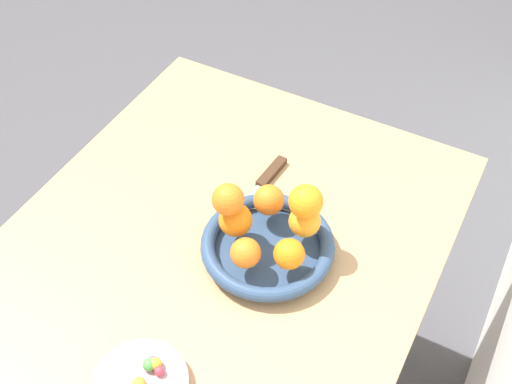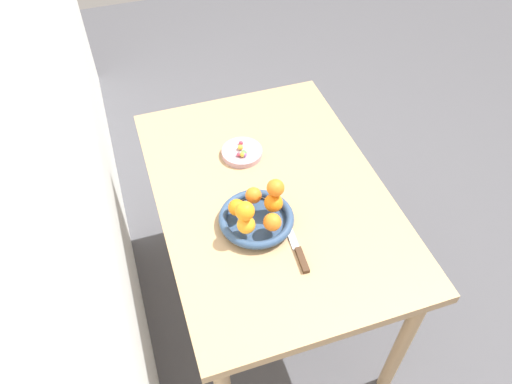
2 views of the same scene
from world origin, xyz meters
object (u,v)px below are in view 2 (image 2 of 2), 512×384
Objects in this scene: candy_ball_5 at (241,143)px; fruit_bowl at (256,219)px; candy_dish at (242,152)px; knife at (296,244)px; orange_0 at (272,222)px; orange_6 at (275,188)px; orange_5 at (245,211)px; candy_ball_1 at (244,153)px; orange_4 at (246,225)px; candy_ball_0 at (239,154)px; candy_ball_4 at (244,155)px; orange_3 at (237,207)px; dining_table at (270,209)px; orange_2 at (253,195)px; candy_ball_2 at (243,154)px; candy_ball_3 at (240,147)px; orange_1 at (273,203)px.

fruit_bowl is at bearing 170.83° from candy_ball_5.
knife is at bearing -175.04° from candy_dish.
orange_0 is 1.02× the size of orange_6.
orange_5 reaches higher than candy_ball_1.
orange_4 reaches higher than candy_ball_0.
candy_ball_5 is at bearing -6.74° from candy_ball_4.
fruit_bowl is 0.32m from candy_dish.
candy_ball_4 is at bearing -21.98° from orange_3.
dining_table is 0.27m from candy_ball_5.
dining_table is 20.75× the size of orange_2.
candy_ball_1 is (0.29, -0.05, 0.01)m from fruit_bowl.
candy_ball_2 is at bearing -119.36° from candy_ball_0.
orange_6 reaches higher than orange_2.
orange_2 is at bearing 170.33° from candy_ball_4.
orange_2 reaches higher than knife.
candy_ball_0 is (0.23, -0.02, -0.04)m from orange_2.
orange_0 is at bearing -153.80° from fruit_bowl.
candy_ball_3 is (0.27, -0.04, -0.03)m from orange_2.
orange_5 is (0.01, 0.00, 0.06)m from orange_4.
orange_6 is (-0.10, 0.02, 0.22)m from dining_table.
candy_dish is at bearing -37.50° from candy_ball_0.
dining_table is at bearing -168.50° from candy_ball_3.
orange_1 is 0.35m from candy_ball_5.
fruit_bowl is 0.08m from orange_1.
orange_4 is (-0.05, 0.05, 0.05)m from fruit_bowl.
orange_3 reaches higher than candy_ball_4.
orange_6 reaches higher than candy_dish.
orange_4 reaches higher than candy_ball_5.
orange_5 is 0.20m from knife.
dining_table is 72.24× the size of candy_ball_0.
fruit_bowl is at bearing 171.81° from candy_ball_3.
dining_table is at bearing -162.04° from candy_ball_0.
fruit_bowl reaches higher than candy_ball_5.
orange_0 reaches higher than candy_dish.
candy_ball_0 is (0.30, -0.03, 0.01)m from fruit_bowl.
orange_0 reaches higher than fruit_bowl.
orange_6 is 0.19m from knife.
orange_3 is 0.95× the size of orange_4.
knife is at bearing -119.69° from orange_5.
orange_4 is at bearing 78.90° from orange_0.
fruit_bowl reaches higher than candy_ball_0.
fruit_bowl is 12.11× the size of candy_ball_2.
orange_4 is at bearing 134.20° from fruit_bowl.
candy_ball_3 is (0.01, 0.00, 0.02)m from candy_dish.
dining_table is 0.22m from candy_ball_1.
candy_ball_3 is at bearing -25.90° from candy_ball_0.
orange_3 is at bearing 161.07° from candy_ball_3.
knife is at bearing -143.36° from fruit_bowl.
orange_0 is at bearing 45.36° from knife.
candy_dish is 8.50× the size of candy_ball_4.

